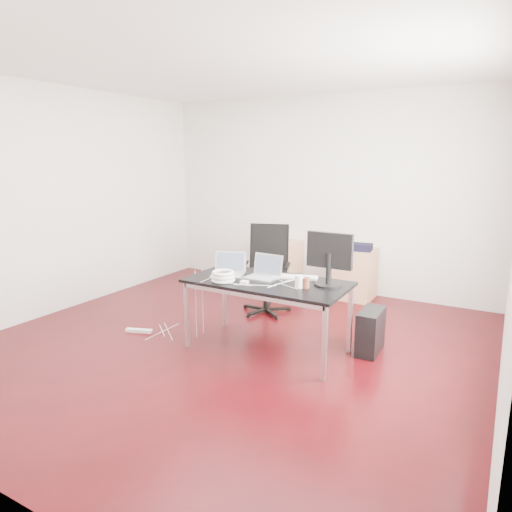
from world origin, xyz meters
The scene contains 18 objects.
room_shell centered at (0.04, 0.00, 1.40)m, with size 5.00×5.00×5.00m.
desk centered at (0.40, 0.08, 0.68)m, with size 1.60×0.80×0.73m.
office_chair centered at (-0.19, 1.16, 0.61)m, with size 0.60×0.62×1.08m.
filing_cabinet_left centered at (-0.51, 2.23, 0.35)m, with size 0.50×0.50×0.70m, color tan.
filing_cabinet_right centered at (0.64, 2.23, 0.35)m, with size 0.50×0.50×0.70m, color tan.
pc_tower centered at (1.33, 0.54, 0.22)m, with size 0.20×0.45×0.44m, color black.
wastebasket centered at (-0.17, 2.00, 0.14)m, with size 0.24×0.24×0.28m, color black.
power_strip centered at (-1.08, -0.22, 0.02)m, with size 0.30×0.06×0.04m, color white.
laptop_left centered at (-0.07, 0.08, 0.79)m, with size 0.40×0.35×0.23m.
laptop_right centered at (0.32, 0.15, 0.79)m, with size 0.34×0.27×0.23m.
monitor centered at (0.98, 0.23, 1.01)m, with size 0.45×0.26×0.51m.
keyboard centered at (0.60, 0.31, 0.74)m, with size 0.44×0.14×0.02m, color white.
cup_white centered at (0.77, 0.00, 0.79)m, with size 0.08×0.08×0.12m, color white.
cup_brown centered at (0.83, 0.03, 0.78)m, with size 0.08×0.08×0.10m, color brown.
cable_coil centered at (0.03, -0.16, 0.78)m, with size 0.24×0.24×0.11m.
power_adapter centered at (0.26, -0.13, 0.74)m, with size 0.07×0.07×0.03m, color white.
speaker centered at (-0.56, 2.20, 0.79)m, with size 0.09×0.08×0.18m, color #9E9E9E.
navy_garment centered at (0.71, 2.16, 0.74)m, with size 0.30×0.24×0.09m, color black.
Camera 1 is at (2.45, -3.79, 1.93)m, focal length 32.00 mm.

